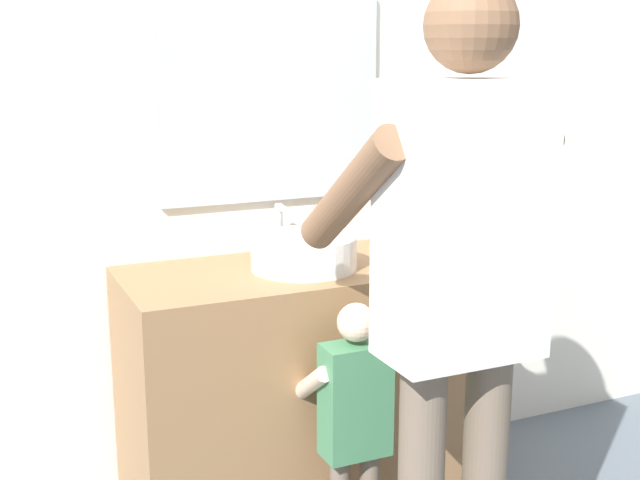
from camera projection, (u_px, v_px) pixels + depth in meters
The scene contains 7 objects.
back_wall at pixel (266, 122), 2.99m from camera, with size 4.40×0.10×2.70m.
vanity_cabinet at pixel (302, 392), 2.91m from camera, with size 1.20×0.54×0.89m, color olive.
sink_basin at pixel (304, 252), 2.77m from camera, with size 0.35×0.35×0.11m.
faucet at pixel (280, 232), 2.96m from camera, with size 0.18×0.14×0.18m.
toothbrush_cup at pixel (401, 245), 2.90m from camera, with size 0.07×0.07×0.21m.
child_toddler at pixel (354, 415), 2.53m from camera, with size 0.27×0.27×0.88m.
adult_parent at pixel (458, 263), 2.17m from camera, with size 0.55×0.58×1.78m.
Camera 1 is at (-1.05, -2.20, 1.62)m, focal length 47.10 mm.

